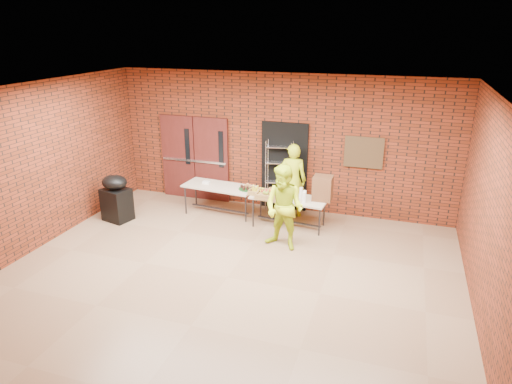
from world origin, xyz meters
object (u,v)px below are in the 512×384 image
coffee_dispenser (323,188)px  volunteer_man (284,208)px  volunteer_woman (293,180)px  table_left (219,188)px  wire_rack (279,176)px  covered_grill (116,198)px  table_right (289,200)px

coffee_dispenser → volunteer_man: 1.25m
volunteer_woman → volunteer_man: volunteer_woman is taller
table_left → volunteer_woman: 1.70m
wire_rack → coffee_dispenser: wire_rack is taller
volunteer_woman → volunteer_man: bearing=89.7°
covered_grill → volunteer_man: volunteer_man is taller
table_left → table_right: 1.73m
wire_rack → table_right: bearing=-72.2°
table_right → coffee_dispenser: 0.78m
wire_rack → table_left: wire_rack is taller
volunteer_woman → volunteer_man: 1.68m
wire_rack → table_left: bearing=-163.2°
table_right → covered_grill: bearing=-162.1°
wire_rack → volunteer_man: size_ratio=0.99×
table_left → volunteer_woman: size_ratio=1.01×
table_right → covered_grill: (-3.78, -0.87, -0.09)m
wire_rack → volunteer_man: 1.98m
covered_grill → volunteer_woman: volunteer_woman is taller
covered_grill → volunteer_woman: 4.00m
wire_rack → table_left: (-1.25, -0.65, -0.21)m
covered_grill → volunteer_man: bearing=11.7°
wire_rack → table_left: 1.43m
table_left → coffee_dispenser: coffee_dispenser is taller
coffee_dispenser → volunteer_man: bearing=-115.9°
table_right → volunteer_woman: (-0.08, 0.64, 0.24)m
volunteer_woman → wire_rack: bearing=-38.5°
table_right → volunteer_woman: 0.68m
wire_rack → table_right: (0.47, -0.86, -0.23)m
coffee_dispenser → volunteer_woman: size_ratio=0.31×
coffee_dispenser → covered_grill: coffee_dispenser is taller
table_left → covered_grill: 2.32m
volunteer_man → wire_rack: bearing=123.6°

